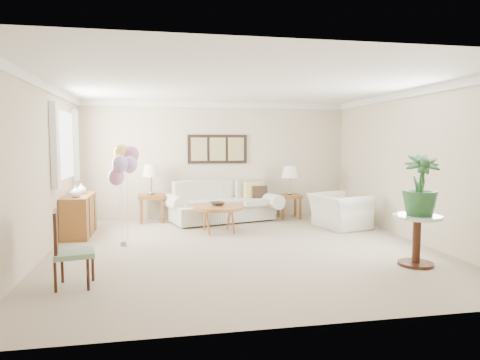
{
  "coord_description": "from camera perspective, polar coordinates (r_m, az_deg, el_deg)",
  "views": [
    {
      "loc": [
        -1.29,
        -6.65,
        1.7
      ],
      "look_at": [
        0.07,
        0.6,
        1.05
      ],
      "focal_mm": 32.0,
      "sensor_mm": 36.0,
      "label": 1
    }
  ],
  "objects": [
    {
      "name": "end_table_left",
      "position": [
        9.32,
        -11.71,
        -2.5
      ],
      "size": [
        0.54,
        0.49,
        0.59
      ],
      "color": "brown",
      "rests_on": "ground"
    },
    {
      "name": "vase_sage",
      "position": [
        8.5,
        -20.41,
        -1.09
      ],
      "size": [
        0.25,
        0.25,
        0.2
      ],
      "primitive_type": "imported",
      "rotation": [
        0.0,
        0.0,
        0.34
      ],
      "color": "silver",
      "rests_on": "credenza"
    },
    {
      "name": "coffee_table",
      "position": [
        8.12,
        -2.85,
        -3.73
      ],
      "size": [
        1.0,
        1.0,
        0.5
      ],
      "color": "#A05926",
      "rests_on": "ground"
    },
    {
      "name": "sofa",
      "position": [
        9.25,
        -2.38,
        -3.39
      ],
      "size": [
        2.6,
        1.44,
        0.88
      ],
      "color": "silver",
      "rests_on": "ground"
    },
    {
      "name": "accent_chair",
      "position": [
        5.45,
        -21.96,
        -8.35
      ],
      "size": [
        0.52,
        0.52,
        0.91
      ],
      "color": "gray",
      "rests_on": "ground"
    },
    {
      "name": "side_table",
      "position": [
        6.4,
        22.53,
        -5.88
      ],
      "size": [
        0.65,
        0.65,
        0.7
      ],
      "color": "silver",
      "rests_on": "ground"
    },
    {
      "name": "armchair",
      "position": [
        8.75,
        13.11,
        -4.05
      ],
      "size": [
        1.12,
        1.22,
        0.68
      ],
      "primitive_type": "imported",
      "rotation": [
        0.0,
        0.0,
        1.8
      ],
      "color": "silver",
      "rests_on": "ground"
    },
    {
      "name": "credenza",
      "position": [
        8.38,
        -20.66,
        -4.42
      ],
      "size": [
        0.46,
        1.2,
        0.74
      ],
      "color": "brown",
      "rests_on": "ground"
    },
    {
      "name": "ground_plane",
      "position": [
        6.98,
        0.34,
        -9.05
      ],
      "size": [
        6.0,
        6.0,
        0.0
      ],
      "primitive_type": "plane",
      "color": "tan"
    },
    {
      "name": "vase_white",
      "position": [
        7.99,
        -21.04,
        -1.45
      ],
      "size": [
        0.24,
        0.24,
        0.21
      ],
      "primitive_type": "imported",
      "rotation": [
        0.0,
        0.0,
        -0.23
      ],
      "color": "silver",
      "rests_on": "credenza"
    },
    {
      "name": "room_shell",
      "position": [
        6.85,
        -0.71,
        4.42
      ],
      "size": [
        6.04,
        6.04,
        2.6
      ],
      "color": "beige",
      "rests_on": "ground"
    },
    {
      "name": "wall_art_triptych",
      "position": [
        9.7,
        -3.01,
        4.13
      ],
      "size": [
        1.35,
        0.06,
        0.65
      ],
      "color": "black",
      "rests_on": "ground"
    },
    {
      "name": "potted_plant",
      "position": [
        6.29,
        22.93,
        -0.63
      ],
      "size": [
        0.59,
        0.59,
        0.84
      ],
      "primitive_type": "imported",
      "rotation": [
        0.0,
        0.0,
        -0.32
      ],
      "color": "#1B4D1F",
      "rests_on": "side_table"
    },
    {
      "name": "decor_bowl",
      "position": [
        8.15,
        -3.01,
        -3.18
      ],
      "size": [
        0.35,
        0.35,
        0.07
      ],
      "primitive_type": "imported",
      "rotation": [
        0.0,
        0.0,
        0.37
      ],
      "color": "#29241F",
      "rests_on": "coffee_table"
    },
    {
      "name": "lamp_right",
      "position": [
        9.58,
        6.64,
        0.95
      ],
      "size": [
        0.36,
        0.36,
        0.64
      ],
      "color": "gray",
      "rests_on": "end_table_right"
    },
    {
      "name": "lamp_left",
      "position": [
        9.26,
        -11.78,
        1.1
      ],
      "size": [
        0.36,
        0.36,
        0.64
      ],
      "color": "gray",
      "rests_on": "end_table_left"
    },
    {
      "name": "balloon_cluster",
      "position": [
        7.19,
        -15.23,
        2.22
      ],
      "size": [
        0.48,
        0.5,
        1.68
      ],
      "color": "gray",
      "rests_on": "ground"
    },
    {
      "name": "end_table_right",
      "position": [
        9.64,
        6.61,
        -2.45
      ],
      "size": [
        0.49,
        0.45,
        0.54
      ],
      "color": "brown",
      "rests_on": "ground"
    }
  ]
}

